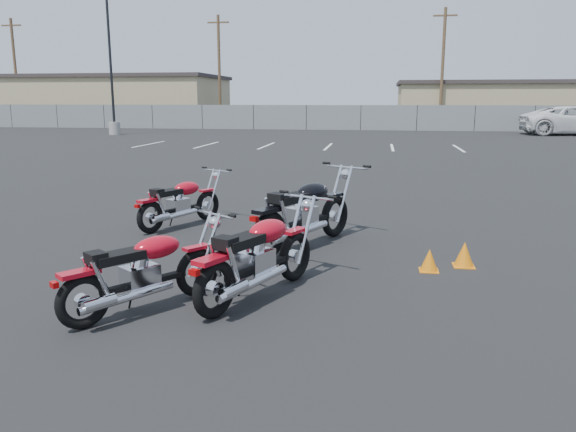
# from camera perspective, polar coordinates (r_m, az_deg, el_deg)

# --- Properties ---
(ground) EXTENTS (120.00, 120.00, 0.00)m
(ground) POSITION_cam_1_polar(r_m,az_deg,el_deg) (7.25, -2.33, -5.95)
(ground) COLOR black
(ground) RESTS_ON ground
(motorcycle_front_red) EXTENTS (1.26, 1.87, 0.95)m
(motorcycle_front_red) POSITION_cam_1_polar(r_m,az_deg,el_deg) (10.01, -10.89, 1.37)
(motorcycle_front_red) COLOR black
(motorcycle_front_red) RESTS_ON ground
(motorcycle_second_black) EXTENTS (1.59, 2.28, 1.17)m
(motorcycle_second_black) POSITION_cam_1_polar(r_m,az_deg,el_deg) (8.45, 1.70, 0.37)
(motorcycle_second_black) COLOR black
(motorcycle_second_black) RESTS_ON ground
(motorcycle_third_red) EXTENTS (1.48, 1.78, 0.96)m
(motorcycle_third_red) POSITION_cam_1_polar(r_m,az_deg,el_deg) (6.08, -14.45, -5.49)
(motorcycle_third_red) COLOR black
(motorcycle_third_red) RESTS_ON ground
(motorcycle_rear_red) EXTENTS (1.32, 2.11, 1.06)m
(motorcycle_rear_red) POSITION_cam_1_polar(r_m,az_deg,el_deg) (6.29, -3.01, -4.12)
(motorcycle_rear_red) COLOR black
(motorcycle_rear_red) RESTS_ON ground
(training_cone_near) EXTENTS (0.25, 0.25, 0.30)m
(training_cone_near) POSITION_cam_1_polar(r_m,az_deg,el_deg) (7.57, 14.16, -4.36)
(training_cone_near) COLOR orange
(training_cone_near) RESTS_ON ground
(training_cone_far) EXTENTS (0.28, 0.28, 0.34)m
(training_cone_far) POSITION_cam_1_polar(r_m,az_deg,el_deg) (7.90, 17.47, -3.73)
(training_cone_far) COLOR orange
(training_cone_far) RESTS_ON ground
(light_pole_west) EXTENTS (0.80, 0.70, 9.41)m
(light_pole_west) POSITION_cam_1_polar(r_m,az_deg,el_deg) (37.73, -17.39, 11.52)
(light_pole_west) COLOR gray
(light_pole_west) RESTS_ON ground
(chainlink_fence) EXTENTS (80.06, 0.06, 1.80)m
(chainlink_fence) POSITION_cam_1_polar(r_m,az_deg,el_deg) (41.80, 7.40, 9.88)
(chainlink_fence) COLOR slate
(chainlink_fence) RESTS_ON ground
(tan_building_west) EXTENTS (18.40, 10.40, 4.30)m
(tan_building_west) POSITION_cam_1_polar(r_m,az_deg,el_deg) (54.08, -16.76, 11.23)
(tan_building_west) COLOR tan
(tan_building_west) RESTS_ON ground
(tan_building_east) EXTENTS (14.40, 9.40, 3.70)m
(tan_building_east) POSITION_cam_1_polar(r_m,az_deg,el_deg) (51.49, 19.18, 10.74)
(tan_building_east) COLOR tan
(tan_building_east) RESTS_ON ground
(utility_pole_a) EXTENTS (1.80, 0.24, 9.00)m
(utility_pole_a) POSITION_cam_1_polar(r_m,az_deg,el_deg) (55.55, -25.95, 13.17)
(utility_pole_a) COLOR #4F3824
(utility_pole_a) RESTS_ON ground
(utility_pole_b) EXTENTS (1.80, 0.24, 9.00)m
(utility_pole_b) POSITION_cam_1_polar(r_m,az_deg,el_deg) (48.70, -7.00, 14.60)
(utility_pole_b) COLOR #4F3824
(utility_pole_b) RESTS_ON ground
(utility_pole_c) EXTENTS (1.80, 0.24, 9.00)m
(utility_pole_c) POSITION_cam_1_polar(r_m,az_deg,el_deg) (46.06, 15.43, 14.44)
(utility_pole_c) COLOR #4F3824
(utility_pole_c) RESTS_ON ground
(parking_line_stripes) EXTENTS (15.12, 4.00, 0.01)m
(parking_line_stripes) POSITION_cam_1_polar(r_m,az_deg,el_deg) (27.13, 0.93, 7.11)
(parking_line_stripes) COLOR silver
(parking_line_stripes) RESTS_ON ground
(white_van) EXTENTS (3.27, 7.56, 2.83)m
(white_van) POSITION_cam_1_polar(r_m,az_deg,el_deg) (40.03, 27.20, 9.36)
(white_van) COLOR white
(white_van) RESTS_ON ground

